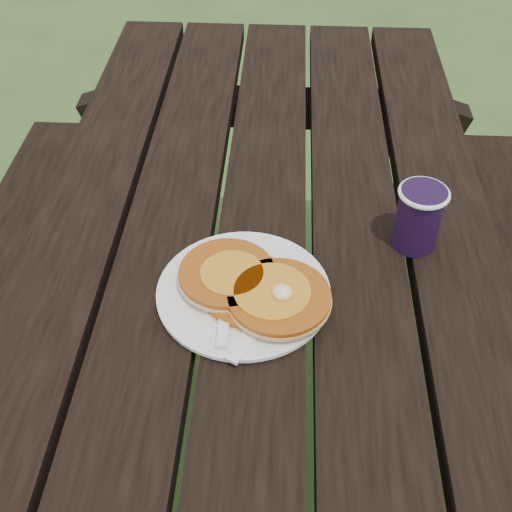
# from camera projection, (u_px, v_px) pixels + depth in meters

# --- Properties ---
(picnic_table) EXTENTS (1.36, 1.80, 0.75)m
(picnic_table) POSITION_uv_depth(u_px,v_px,m) (257.00, 432.00, 1.19)
(picnic_table) COLOR black
(picnic_table) RESTS_ON ground
(plate) EXTENTS (0.28, 0.28, 0.01)m
(plate) POSITION_uv_depth(u_px,v_px,m) (244.00, 293.00, 0.92)
(plate) COLOR white
(plate) RESTS_ON picnic_table
(pancake_stack) EXTENTS (0.22, 0.18, 0.04)m
(pancake_stack) POSITION_uv_depth(u_px,v_px,m) (254.00, 288.00, 0.90)
(pancake_stack) COLOR #AA5313
(pancake_stack) RESTS_ON plate
(knife) EXTENTS (0.10, 0.17, 0.00)m
(knife) POSITION_uv_depth(u_px,v_px,m) (265.00, 316.00, 0.88)
(knife) COLOR white
(knife) RESTS_ON plate
(fork) EXTENTS (0.03, 0.16, 0.01)m
(fork) POSITION_uv_depth(u_px,v_px,m) (225.00, 315.00, 0.88)
(fork) COLOR white
(fork) RESTS_ON plate
(coffee_cup) EXTENTS (0.08, 0.08, 0.10)m
(coffee_cup) POSITION_uv_depth(u_px,v_px,m) (419.00, 214.00, 0.97)
(coffee_cup) COLOR black
(coffee_cup) RESTS_ON picnic_table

